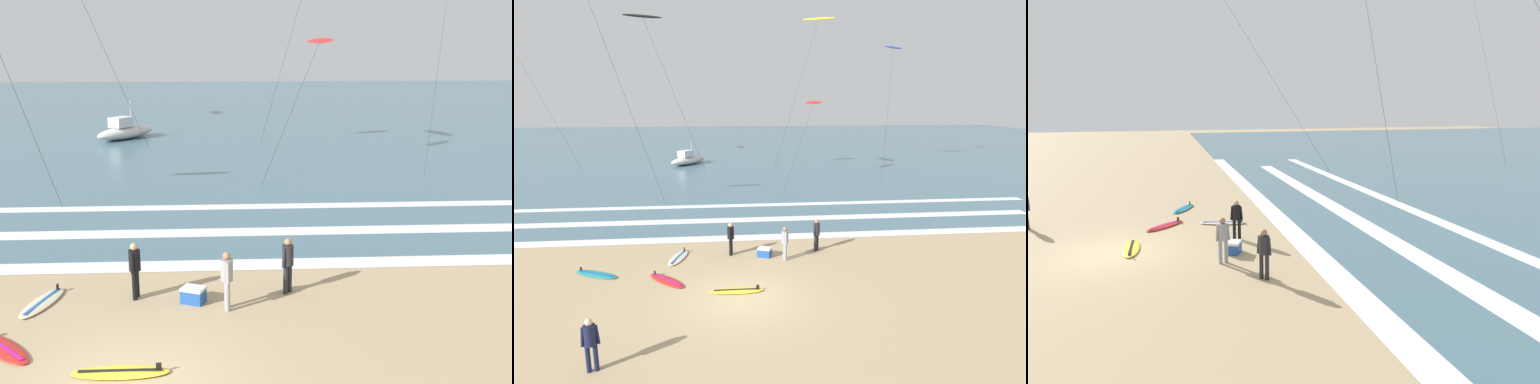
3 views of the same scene
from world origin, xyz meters
TOP-DOWN VIEW (x-y plane):
  - ocean_surface at (0.00, 51.60)m, footprint 140.00×90.00m
  - wave_foam_shoreline at (-0.20, 7.00)m, footprint 52.73×0.96m
  - wave_foam_mid_break at (-0.88, 10.43)m, footprint 39.65×0.98m
  - wave_foam_outer_break at (-1.79, 14.01)m, footprint 45.97×0.79m
  - surfer_left_far at (-0.42, 4.58)m, footprint 0.32×0.52m
  - surfer_mid_group at (3.77, 4.75)m, footprint 0.41×0.44m
  - surfer_right_near at (2.07, 3.71)m, footprint 0.32×0.52m
  - surfboard_near_water at (-0.24, 0.58)m, footprint 2.10×0.62m
  - surfboard_right_spare at (-3.09, 1.80)m, footprint 1.90×1.92m
  - surfboard_left_pile at (-2.90, 4.34)m, footprint 1.11×2.18m
  - kite_red_high_right at (8.23, 28.16)m, footprint 5.26×11.91m
  - offshore_boat at (-4.94, 33.27)m, footprint 4.48×5.18m
  - cooler_box at (1.16, 4.22)m, footprint 0.74×0.65m

SIDE VIEW (x-z plane):
  - ocean_surface at x=0.00m, z-range 0.00..0.01m
  - wave_foam_shoreline at x=-0.20m, z-range 0.01..0.02m
  - wave_foam_mid_break at x=-0.88m, z-range 0.01..0.02m
  - wave_foam_outer_break at x=-1.79m, z-range 0.01..0.02m
  - surfboard_near_water at x=-0.24m, z-range -0.08..0.17m
  - surfboard_right_spare at x=-3.09m, z-range -0.08..0.17m
  - surfboard_left_pile at x=-2.90m, z-range -0.08..0.17m
  - cooler_box at x=1.16m, z-range 0.00..0.44m
  - offshore_boat at x=-4.94m, z-range -0.80..1.90m
  - surfer_left_far at x=-0.42m, z-range 0.16..1.76m
  - surfer_mid_group at x=3.77m, z-range 0.16..1.76m
  - surfer_right_near at x=2.07m, z-range 0.16..1.76m
  - kite_red_high_right at x=8.23m, z-range 3.29..10.41m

